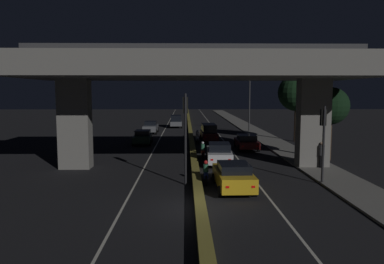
# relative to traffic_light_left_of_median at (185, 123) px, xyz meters

# --- Properties ---
(ground_plane) EXTENTS (200.00, 200.00, 0.00)m
(ground_plane) POSITION_rel_traffic_light_left_of_median_xyz_m (0.66, -4.66, -3.63)
(ground_plane) COLOR black
(lane_line_left_inner) EXTENTS (0.12, 126.00, 0.00)m
(lane_line_left_inner) POSITION_rel_traffic_light_left_of_median_xyz_m (-2.97, 30.34, -3.63)
(lane_line_left_inner) COLOR beige
(lane_line_left_inner) RESTS_ON ground_plane
(lane_line_right_inner) EXTENTS (0.12, 126.00, 0.00)m
(lane_line_right_inner) POSITION_rel_traffic_light_left_of_median_xyz_m (4.29, 30.34, -3.63)
(lane_line_right_inner) COLOR beige
(lane_line_right_inner) RESTS_ON ground_plane
(median_divider) EXTENTS (0.51, 126.00, 0.42)m
(median_divider) POSITION_rel_traffic_light_left_of_median_xyz_m (0.66, 30.34, -3.42)
(median_divider) COLOR olive
(median_divider) RESTS_ON ground_plane
(sidewalk_right) EXTENTS (2.91, 126.00, 0.12)m
(sidewalk_right) POSITION_rel_traffic_light_left_of_median_xyz_m (9.42, 23.34, -3.57)
(sidewalk_right) COLOR slate
(sidewalk_right) RESTS_ON ground_plane
(elevated_overpass) EXTENTS (24.14, 10.34, 8.76)m
(elevated_overpass) POSITION_rel_traffic_light_left_of_median_xyz_m (0.66, 4.92, 3.18)
(elevated_overpass) COLOR slate
(elevated_overpass) RESTS_ON ground_plane
(traffic_light_left_of_median) EXTENTS (0.30, 0.49, 5.34)m
(traffic_light_left_of_median) POSITION_rel_traffic_light_left_of_median_xyz_m (0.00, 0.00, 0.00)
(traffic_light_left_of_median) COLOR black
(traffic_light_left_of_median) RESTS_ON ground_plane
(traffic_light_right_of_median) EXTENTS (0.30, 0.49, 4.61)m
(traffic_light_right_of_median) POSITION_rel_traffic_light_left_of_median_xyz_m (8.06, 0.01, -0.48)
(traffic_light_right_of_median) COLOR black
(traffic_light_right_of_median) RESTS_ON ground_plane
(street_lamp) EXTENTS (2.07, 0.32, 8.71)m
(street_lamp) POSITION_rel_traffic_light_left_of_median_xyz_m (8.38, 28.57, 1.45)
(street_lamp) COLOR #2D2D30
(street_lamp) RESTS_ON ground_plane
(car_taxi_yellow_lead) EXTENTS (2.12, 4.55, 1.52)m
(car_taxi_yellow_lead) POSITION_rel_traffic_light_left_of_median_xyz_m (2.66, -1.22, -2.84)
(car_taxi_yellow_lead) COLOR gold
(car_taxi_yellow_lead) RESTS_ON ground_plane
(car_white_second) EXTENTS (2.07, 4.58, 1.61)m
(car_white_second) POSITION_rel_traffic_light_left_of_median_xyz_m (2.54, 6.15, -2.80)
(car_white_second) COLOR silver
(car_white_second) RESTS_ON ground_plane
(car_dark_red_third) EXTENTS (2.01, 4.43, 1.41)m
(car_dark_red_third) POSITION_rel_traffic_light_left_of_median_xyz_m (5.77, 13.34, -2.90)
(car_dark_red_third) COLOR #591414
(car_dark_red_third) RESTS_ON ground_plane
(car_dark_red_fourth) EXTENTS (1.92, 4.86, 1.90)m
(car_dark_red_fourth) POSITION_rel_traffic_light_left_of_median_xyz_m (2.60, 19.48, -2.64)
(car_dark_red_fourth) COLOR #591414
(car_dark_red_fourth) RESTS_ON ground_plane
(car_dark_green_lead_oncoming) EXTENTS (1.98, 4.39, 1.44)m
(car_dark_green_lead_oncoming) POSITION_rel_traffic_light_left_of_median_xyz_m (-4.44, 17.20, -2.89)
(car_dark_green_lead_oncoming) COLOR black
(car_dark_green_lead_oncoming) RESTS_ON ground_plane
(car_grey_second_oncoming) EXTENTS (1.89, 4.16, 1.59)m
(car_grey_second_oncoming) POSITION_rel_traffic_light_left_of_median_xyz_m (-4.55, 27.35, -2.82)
(car_grey_second_oncoming) COLOR #515459
(car_grey_second_oncoming) RESTS_ON ground_plane
(car_grey_third_oncoming) EXTENTS (2.00, 4.03, 1.87)m
(car_grey_third_oncoming) POSITION_rel_traffic_light_left_of_median_xyz_m (-1.44, 35.44, -2.64)
(car_grey_third_oncoming) COLOR #515459
(car_grey_third_oncoming) RESTS_ON ground_plane
(motorcycle_blue_filtering_near) EXTENTS (0.32, 1.96, 1.38)m
(motorcycle_blue_filtering_near) POSITION_rel_traffic_light_left_of_median_xyz_m (1.20, 0.27, -3.04)
(motorcycle_blue_filtering_near) COLOR black
(motorcycle_blue_filtering_near) RESTS_ON ground_plane
(motorcycle_red_filtering_mid) EXTENTS (0.33, 1.85, 1.41)m
(motorcycle_red_filtering_mid) POSITION_rel_traffic_light_left_of_median_xyz_m (1.42, 8.67, -3.03)
(motorcycle_red_filtering_mid) COLOR black
(motorcycle_red_filtering_mid) RESTS_ON ground_plane
(motorcycle_white_filtering_far) EXTENTS (0.34, 1.93, 1.46)m
(motorcycle_white_filtering_far) POSITION_rel_traffic_light_left_of_median_xyz_m (1.25, 17.46, -3.01)
(motorcycle_white_filtering_far) COLOR black
(motorcycle_white_filtering_far) RESTS_ON ground_plane
(pedestrian_on_sidewalk) EXTENTS (0.38, 0.38, 1.83)m
(pedestrian_on_sidewalk) POSITION_rel_traffic_light_left_of_median_xyz_m (9.57, 4.15, -2.59)
(pedestrian_on_sidewalk) COLOR black
(pedestrian_on_sidewalk) RESTS_ON sidewalk_right
(roadside_tree_kerbside_near) EXTENTS (2.94, 2.94, 5.80)m
(roadside_tree_kerbside_near) POSITION_rel_traffic_light_left_of_median_xyz_m (11.41, 7.64, 0.66)
(roadside_tree_kerbside_near) COLOR #38281C
(roadside_tree_kerbside_near) RESTS_ON ground_plane
(roadside_tree_kerbside_mid) EXTENTS (4.00, 4.00, 7.34)m
(roadside_tree_kerbside_mid) POSITION_rel_traffic_light_left_of_median_xyz_m (12.08, 18.93, 1.68)
(roadside_tree_kerbside_mid) COLOR #38281C
(roadside_tree_kerbside_mid) RESTS_ON ground_plane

